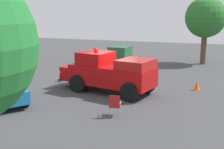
{
  "coord_description": "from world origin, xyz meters",
  "views": [
    {
      "loc": [
        6.1,
        -15.78,
        4.61
      ],
      "look_at": [
        0.18,
        -0.42,
        1.08
      ],
      "focal_mm": 46.41,
      "sensor_mm": 36.0,
      "label": 1
    }
  ],
  "objects": [
    {
      "name": "parked_pickup",
      "position": [
        -2.67,
        6.54,
        0.99
      ],
      "size": [
        4.87,
        2.21,
        1.9
      ],
      "color": "black",
      "rests_on": "ground"
    },
    {
      "name": "traffic_cone",
      "position": [
        4.79,
        1.94,
        0.31
      ],
      "size": [
        0.4,
        0.4,
        0.64
      ],
      "color": "orange",
      "rests_on": "ground"
    },
    {
      "name": "oak_tree_left",
      "position": [
        4.45,
        11.63,
        4.17
      ],
      "size": [
        3.62,
        3.62,
        6.02
      ],
      "color": "brown",
      "rests_on": "ground"
    },
    {
      "name": "lawn_chair_near_truck",
      "position": [
        -7.17,
        -1.12,
        0.59
      ],
      "size": [
        0.69,
        0.69,
        1.02
      ],
      "color": "#B7BABF",
      "rests_on": "ground"
    },
    {
      "name": "ground_plane",
      "position": [
        0.0,
        0.0,
        0.0
      ],
      "size": [
        60.0,
        60.0,
        0.0
      ],
      "primitive_type": "plane",
      "color": "#424244"
    },
    {
      "name": "vintage_fire_truck",
      "position": [
        -0.05,
        -0.37,
        1.2
      ],
      "size": [
        6.26,
        3.36,
        2.59
      ],
      "color": "black",
      "rests_on": "ground"
    },
    {
      "name": "spectator_seated",
      "position": [
        -7.07,
        -1.21,
        0.7
      ],
      "size": [
        0.65,
        0.63,
        1.29
      ],
      "color": "#383842",
      "rests_on": "ground"
    },
    {
      "name": "spectator_standing",
      "position": [
        0.07,
        4.15,
        0.96
      ],
      "size": [
        0.65,
        0.32,
        1.68
      ],
      "color": "#2D334C",
      "rests_on": "ground"
    },
    {
      "name": "lawn_chair_by_car",
      "position": [
        1.75,
        -4.15,
        0.59
      ],
      "size": [
        0.6,
        0.59,
        1.02
      ],
      "color": "#B7BABF",
      "rests_on": "ground"
    }
  ]
}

